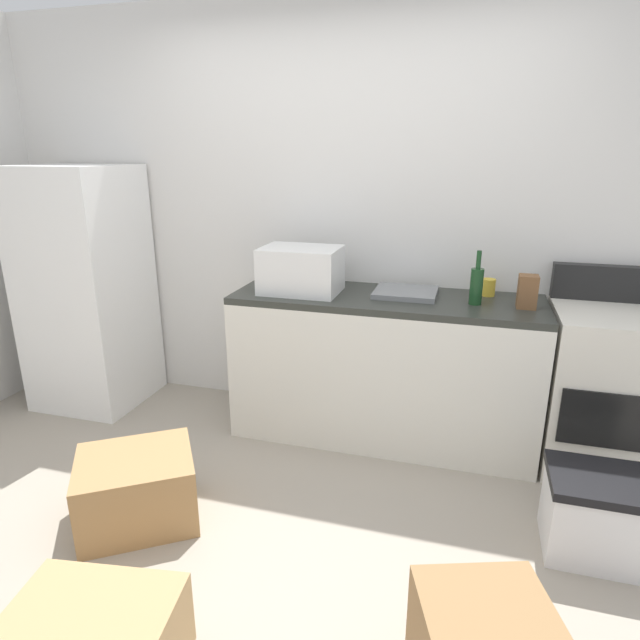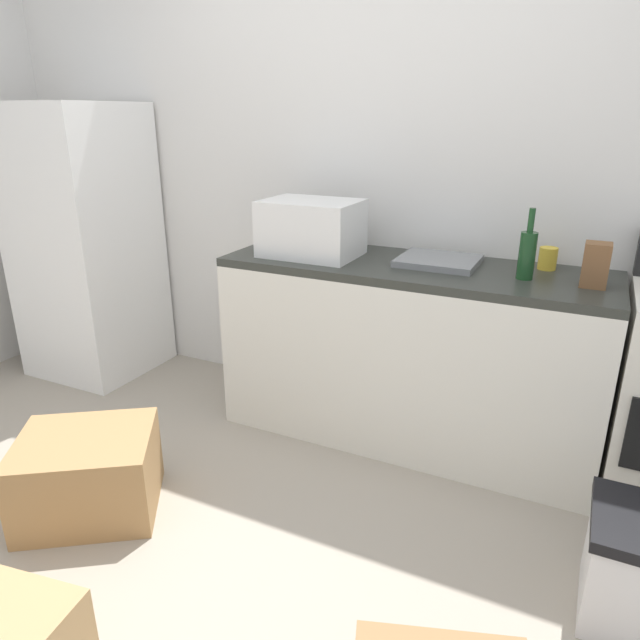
# 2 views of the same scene
# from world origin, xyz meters

# --- Properties ---
(ground_plane) EXTENTS (6.00, 6.00, 0.00)m
(ground_plane) POSITION_xyz_m (0.00, 0.00, 0.00)
(ground_plane) COLOR #9E9384
(wall_back) EXTENTS (5.00, 0.10, 2.60)m
(wall_back) POSITION_xyz_m (0.00, 1.55, 1.30)
(wall_back) COLOR silver
(wall_back) RESTS_ON ground_plane
(kitchen_counter) EXTENTS (1.80, 0.60, 0.90)m
(kitchen_counter) POSITION_xyz_m (0.30, 1.20, 0.45)
(kitchen_counter) COLOR silver
(kitchen_counter) RESTS_ON ground_plane
(refrigerator) EXTENTS (0.68, 0.66, 1.63)m
(refrigerator) POSITION_xyz_m (-1.75, 1.15, 0.81)
(refrigerator) COLOR white
(refrigerator) RESTS_ON ground_plane
(stove_oven) EXTENTS (0.60, 0.61, 1.10)m
(stove_oven) POSITION_xyz_m (1.52, 1.21, 0.47)
(stove_oven) COLOR silver
(stove_oven) RESTS_ON ground_plane
(microwave) EXTENTS (0.46, 0.34, 0.27)m
(microwave) POSITION_xyz_m (-0.21, 1.16, 1.04)
(microwave) COLOR white
(microwave) RESTS_ON kitchen_counter
(sink_basin) EXTENTS (0.36, 0.32, 0.03)m
(sink_basin) POSITION_xyz_m (0.40, 1.26, 0.92)
(sink_basin) COLOR slate
(sink_basin) RESTS_ON kitchen_counter
(wine_bottle) EXTENTS (0.07, 0.07, 0.30)m
(wine_bottle) POSITION_xyz_m (0.80, 1.17, 1.01)
(wine_bottle) COLOR #193F1E
(wine_bottle) RESTS_ON kitchen_counter
(coffee_mug) EXTENTS (0.08, 0.08, 0.10)m
(coffee_mug) POSITION_xyz_m (0.87, 1.38, 0.95)
(coffee_mug) COLOR gold
(coffee_mug) RESTS_ON kitchen_counter
(knife_block) EXTENTS (0.10, 0.10, 0.18)m
(knife_block) POSITION_xyz_m (1.07, 1.17, 0.99)
(knife_block) COLOR brown
(knife_block) RESTS_ON kitchen_counter
(cardboard_box_large) EXTENTS (0.59, 0.43, 0.30)m
(cardboard_box_large) POSITION_xyz_m (-0.34, -0.69, 0.15)
(cardboard_box_large) COLOR tan
(cardboard_box_large) RESTS_ON ground_plane
(cardboard_box_medium) EXTENTS (0.69, 0.67, 0.34)m
(cardboard_box_medium) POSITION_xyz_m (-0.69, 0.05, 0.17)
(cardboard_box_medium) COLOR #A37A4C
(cardboard_box_medium) RESTS_ON ground_plane
(storage_bin) EXTENTS (0.46, 0.36, 0.38)m
(storage_bin) POSITION_xyz_m (1.40, 0.42, 0.19)
(storage_bin) COLOR silver
(storage_bin) RESTS_ON ground_plane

